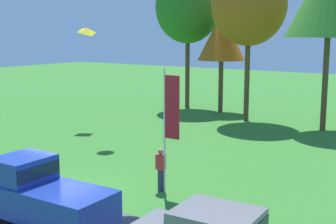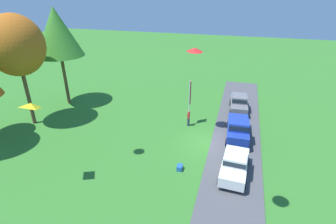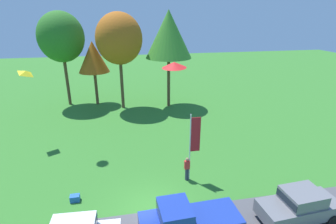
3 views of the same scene
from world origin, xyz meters
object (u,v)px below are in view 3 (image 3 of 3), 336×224
(car_sedan_mid_row, at_px, (300,205))
(tree_far_right, at_px, (169,34))
(tree_lone_near, at_px, (119,39))
(kite_delta_low_drifter, at_px, (174,65))
(cooler_box, at_px, (75,198))
(flag_banner, at_px, (194,139))
(person_on_lawn, at_px, (187,169))
(kite_diamond_near_flag, at_px, (26,73))
(tree_left_of_center, at_px, (61,37))
(car_pickup_by_flagpole, at_px, (187,222))
(tree_right_of_center, at_px, (93,57))

(car_sedan_mid_row, distance_m, tree_far_right, 21.65)
(car_sedan_mid_row, xyz_separation_m, tree_lone_near, (-8.90, 20.43, 7.00))
(tree_lone_near, distance_m, kite_delta_low_drifter, 16.43)
(car_sedan_mid_row, relative_size, cooler_box, 8.04)
(cooler_box, bearing_deg, flag_banner, 6.56)
(car_sedan_mid_row, height_order, person_on_lawn, car_sedan_mid_row)
(person_on_lawn, relative_size, cooler_box, 3.05)
(flag_banner, bearing_deg, person_on_lawn, -175.99)
(kite_diamond_near_flag, relative_size, kite_delta_low_drifter, 0.76)
(kite_delta_low_drifter, bearing_deg, tree_left_of_center, 116.48)
(person_on_lawn, bearing_deg, kite_diamond_near_flag, 145.73)
(car_sedan_mid_row, relative_size, kite_delta_low_drifter, 3.26)
(car_sedan_mid_row, bearing_deg, flag_banner, 134.11)
(person_on_lawn, bearing_deg, car_sedan_mid_row, -43.36)
(car_sedan_mid_row, xyz_separation_m, kite_delta_low_drifter, (-6.12, 4.24, 7.02))
(tree_far_right, bearing_deg, kite_diamond_near_flag, -150.17)
(car_pickup_by_flagpole, distance_m, cooler_box, 7.25)
(tree_lone_near, bearing_deg, tree_right_of_center, 147.67)
(tree_left_of_center, bearing_deg, person_on_lawn, -60.25)
(car_pickup_by_flagpole, height_order, kite_diamond_near_flag, kite_diamond_near_flag)
(cooler_box, distance_m, kite_delta_low_drifter, 10.00)
(kite_delta_low_drifter, bearing_deg, tree_far_right, 80.20)
(cooler_box, bearing_deg, tree_right_of_center, 89.20)
(tree_lone_near, bearing_deg, car_sedan_mid_row, -66.46)
(person_on_lawn, distance_m, kite_delta_low_drifter, 7.28)
(tree_right_of_center, bearing_deg, kite_diamond_near_flag, -114.20)
(tree_lone_near, xyz_separation_m, tree_far_right, (5.52, -0.37, 0.42))
(tree_left_of_center, distance_m, tree_lone_near, 6.96)
(kite_diamond_near_flag, bearing_deg, tree_right_of_center, 65.80)
(car_pickup_by_flagpole, bearing_deg, car_sedan_mid_row, 1.37)
(tree_lone_near, height_order, cooler_box, tree_lone_near)
(car_sedan_mid_row, relative_size, flag_banner, 0.94)
(tree_far_right, height_order, kite_diamond_near_flag, tree_far_right)
(flag_banner, relative_size, kite_diamond_near_flag, 4.56)
(tree_right_of_center, relative_size, kite_diamond_near_flag, 7.30)
(car_sedan_mid_row, distance_m, tree_left_of_center, 28.49)
(tree_right_of_center, bearing_deg, tree_left_of_center, 172.00)
(tree_right_of_center, height_order, flag_banner, tree_right_of_center)
(car_pickup_by_flagpole, relative_size, flag_banner, 1.05)
(tree_far_right, distance_m, flag_banner, 16.24)
(tree_lone_near, bearing_deg, tree_left_of_center, 159.30)
(cooler_box, height_order, kite_delta_low_drifter, kite_delta_low_drifter)
(tree_right_of_center, height_order, tree_far_right, tree_far_right)
(car_sedan_mid_row, relative_size, kite_diamond_near_flag, 4.27)
(car_sedan_mid_row, height_order, kite_delta_low_drifter, kite_delta_low_drifter)
(tree_far_right, distance_m, kite_diamond_near_flag, 15.24)
(kite_delta_low_drifter, bearing_deg, car_pickup_by_flagpole, -93.30)
(flag_banner, bearing_deg, tree_left_of_center, 120.73)
(tree_left_of_center, xyz_separation_m, tree_right_of_center, (3.37, -0.47, -2.28))
(car_pickup_by_flagpole, bearing_deg, tree_lone_near, 97.01)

